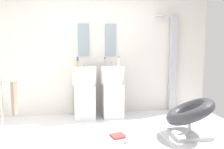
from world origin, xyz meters
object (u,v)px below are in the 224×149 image
Objects in this scene: pedestal_sink_right at (113,90)px; lounge_chair at (190,114)px; pedestal_sink_left at (85,91)px; towel_rack at (13,99)px; soap_bottle_grey at (105,62)px; soap_bottle_amber at (78,64)px; soap_bottle_white at (119,62)px; magazine_red at (118,136)px; coffee_mug at (128,140)px; shower_column at (172,62)px; soap_bottle_blue at (78,62)px.

pedestal_sink_right reaches higher than lounge_chair.
pedestal_sink_left is 1.08× the size of lounge_chair.
soap_bottle_grey is (1.51, 0.93, 0.47)m from towel_rack.
soap_bottle_amber is at bearing -138.28° from pedestal_sink_left.
pedestal_sink_left is 0.88m from soap_bottle_white.
magazine_red is (-0.08, -1.08, -0.52)m from pedestal_sink_right.
pedestal_sink_left reaches higher than towel_rack.
pedestal_sink_left is at bearing 98.06° from magazine_red.
soap_bottle_white reaches higher than soap_bottle_grey.
magazine_red is 1.55m from soap_bottle_white.
towel_rack is 4.40× the size of magazine_red.
coffee_mug reaches higher than magazine_red.
pedestal_sink_right is at bearing 0.00° from pedestal_sink_left.
soap_bottle_amber is at bearing 120.51° from coffee_mug.
lounge_chair is 1.69m from soap_bottle_white.
pedestal_sink_left is at bearing 180.00° from pedestal_sink_right.
shower_column is 13.82× the size of soap_bottle_amber.
soap_bottle_grey is (0.53, 0.12, 0.02)m from soap_bottle_amber.
pedestal_sink_right is 0.58m from soap_bottle_grey.
shower_column is 3.24m from towel_rack.
pedestal_sink_right is 1.46m from shower_column.
shower_column reaches higher than magazine_red.
towel_rack is at bearing -159.04° from shower_column.
soap_bottle_blue is (-0.68, -0.06, 0.56)m from pedestal_sink_right.
pedestal_sink_right is 1.59m from lounge_chair.
magazine_red is 1.54m from soap_bottle_grey.
soap_bottle_grey is at bearing 78.21° from magazine_red.
soap_bottle_amber is (-2.02, -0.35, 0.01)m from shower_column.
soap_bottle_blue reaches higher than pedestal_sink_right.
soap_bottle_grey is at bearing -171.47° from shower_column.
shower_column is at bearing 8.53° from soap_bottle_grey.
soap_bottle_white is at bearing -169.41° from shower_column.
soap_bottle_amber is 0.76× the size of soap_bottle_blue.
soap_bottle_blue is (-0.60, 1.02, 1.09)m from magazine_red.
soap_bottle_blue is (-0.70, 1.25, 1.06)m from coffee_mug.
soap_bottle_grey is at bearing 97.75° from coffee_mug.
soap_bottle_white reaches higher than lounge_chair.
shower_column is 1.24m from soap_bottle_white.
soap_bottle_amber reaches higher than towel_rack.
shower_column is 11.21× the size of soap_bottle_grey.
coffee_mug is at bearing -59.49° from soap_bottle_amber.
pedestal_sink_right is 1.41m from coffee_mug.
pedestal_sink_right is 5.19× the size of magazine_red.
soap_bottle_amber is 0.06m from soap_bottle_blue.
soap_bottle_amber reaches higher than magazine_red.
shower_column is 9.51× the size of magazine_red.
soap_bottle_blue is at bearing 119.31° from coffee_mug.
shower_column is at bearing 49.72° from coffee_mug.
lounge_chair is at bearing -5.83° from towel_rack.
soap_bottle_amber is (-1.72, 1.08, 0.74)m from lounge_chair.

